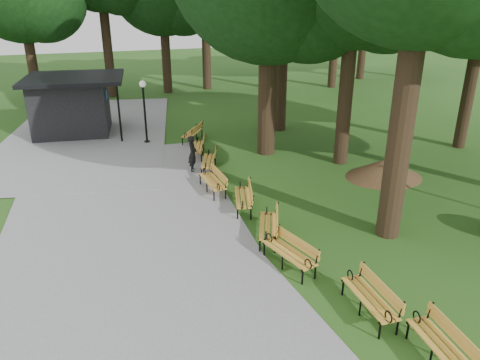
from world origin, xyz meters
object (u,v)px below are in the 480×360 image
object	(u,v)px
bench_8	(192,133)
bench_6	(209,161)
bench_1	(369,298)
bench_0	(442,347)
bench_3	(268,226)
person	(193,154)
kiosk	(71,105)
bench_7	(198,147)
bench_4	(243,197)
dirt_mound	(385,168)
bench_2	(289,253)
bench_5	(212,181)
lamp_post	(144,99)

from	to	relation	value
bench_8	bench_6	bearing A→B (deg)	28.91
bench_1	bench_8	xyz separation A→B (m)	(-1.11, 14.40, 0.00)
bench_0	bench_6	bearing A→B (deg)	-167.73
bench_3	bench_8	bearing A→B (deg)	-157.95
person	bench_3	distance (m)	6.36
kiosk	bench_0	bearing A→B (deg)	-63.44
bench_1	bench_7	bearing A→B (deg)	-173.03
kiosk	bench_4	world-z (taller)	kiosk
bench_4	bench_6	xyz separation A→B (m)	(-0.25, 3.87, 0.00)
bench_8	dirt_mound	bearing A→B (deg)	74.00
bench_0	bench_4	bearing A→B (deg)	-165.33
kiosk	bench_0	distance (m)	20.82
person	bench_6	xyz separation A→B (m)	(0.62, -0.20, -0.32)
bench_3	bench_2	bearing A→B (deg)	20.97
bench_1	bench_2	bearing A→B (deg)	-156.77
bench_4	bench_8	distance (m)	8.16
bench_2	bench_5	world-z (taller)	same
bench_5	bench_8	xyz separation A→B (m)	(0.61, 6.45, 0.00)
bench_1	bench_8	world-z (taller)	same
person	bench_2	xyz separation A→B (m)	(0.95, -7.93, -0.32)
bench_4	bench_5	bearing A→B (deg)	-144.73
person	bench_6	bearing A→B (deg)	-89.50
bench_4	bench_2	bearing A→B (deg)	15.74
bench_5	bench_6	distance (m)	2.20
dirt_mound	bench_3	distance (m)	7.08
person	bench_5	xyz separation A→B (m)	(0.22, -2.37, -0.32)
bench_8	bench_4	bearing A→B (deg)	32.09
person	bench_2	world-z (taller)	person
bench_2	bench_5	xyz separation A→B (m)	(-0.72, 5.55, 0.00)
kiosk	bench_1	xyz separation A→B (m)	(6.77, -17.65, -1.06)
bench_3	bench_7	bearing A→B (deg)	-155.96
person	bench_2	bearing A→B (deg)	-154.36
bench_3	bench_4	bearing A→B (deg)	-156.27
kiosk	bench_8	world-z (taller)	kiosk
bench_1	bench_2	size ratio (longest dim) A/B	1.00
lamp_post	bench_7	distance (m)	3.81
bench_5	bench_6	xyz separation A→B (m)	(0.39, 2.17, 0.00)
bench_7	bench_8	bearing A→B (deg)	-169.41
kiosk	bench_2	distance (m)	16.34
person	bench_3	size ratio (longest dim) A/B	0.80
bench_3	bench_5	bearing A→B (deg)	-147.97
bench_0	bench_5	world-z (taller)	same
bench_7	bench_3	bearing A→B (deg)	19.40
bench_3	bench_7	world-z (taller)	same
bench_4	bench_7	distance (m)	5.83
kiosk	bench_5	distance (m)	10.99
bench_5	dirt_mound	bearing A→B (deg)	80.60
bench_7	person	bearing A→B (deg)	-1.83
person	bench_0	size ratio (longest dim) A/B	0.80
bench_7	bench_2	bearing A→B (deg)	18.88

